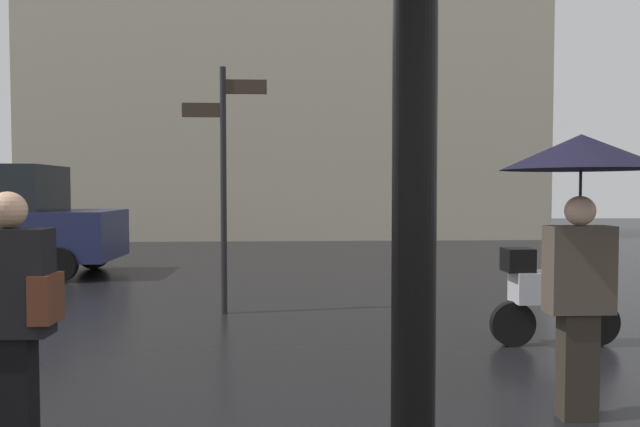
{
  "coord_description": "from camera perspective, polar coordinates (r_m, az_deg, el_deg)",
  "views": [
    {
      "loc": [
        0.01,
        -2.02,
        1.61
      ],
      "look_at": [
        0.43,
        5.96,
        1.28
      ],
      "focal_mm": 33.18,
      "sensor_mm": 36.0,
      "label": 1
    }
  ],
  "objects": [
    {
      "name": "parked_scooter",
      "position": [
        6.57,
        21.41,
        -7.09
      ],
      "size": [
        1.35,
        0.32,
        1.23
      ],
      "rotation": [
        0.0,
        0.0,
        -0.05
      ],
      "color": "black",
      "rests_on": "ground"
    },
    {
      "name": "pedestrian_with_bag",
      "position": [
        3.88,
        -27.51,
        -8.39
      ],
      "size": [
        0.49,
        0.24,
        1.6
      ],
      "rotation": [
        0.0,
        0.0,
        6.22
      ],
      "color": "black",
      "rests_on": "ground"
    },
    {
      "name": "pedestrian_with_umbrella",
      "position": [
        4.46,
        23.83,
        2.38
      ],
      "size": [
        1.09,
        1.09,
        1.99
      ],
      "rotation": [
        0.0,
        0.0,
        1.44
      ],
      "color": "#2A241E",
      "rests_on": "ground"
    },
    {
      "name": "parked_car_left",
      "position": [
        12.5,
        -28.44,
        -0.64
      ],
      "size": [
        4.11,
        2.0,
        2.06
      ],
      "rotation": [
        0.0,
        0.0,
        3.02
      ],
      "color": "#1E234C",
      "rests_on": "ground"
    },
    {
      "name": "street_signpost",
      "position": [
        7.72,
        -9.26,
        4.59
      ],
      "size": [
        1.08,
        0.08,
        3.18
      ],
      "color": "black",
      "rests_on": "ground"
    }
  ]
}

